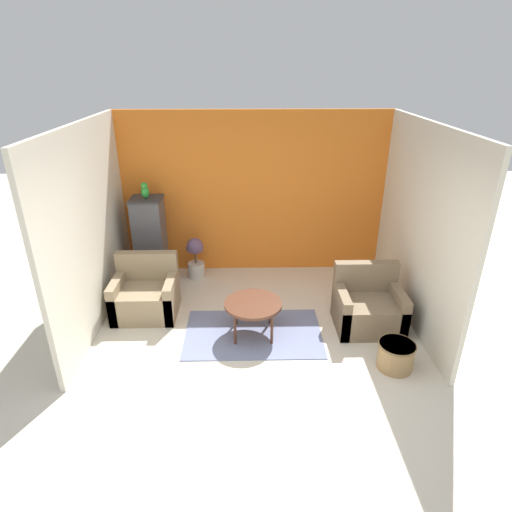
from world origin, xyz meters
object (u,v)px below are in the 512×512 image
Objects in this scene: armchair_right at (368,308)px; parrot at (145,191)px; birdcage at (151,241)px; armchair_left at (146,296)px; wicker_basket at (396,355)px; potted_plant at (195,257)px; coffee_table at (253,305)px.

armchair_right is 3.43× the size of parrot.
armchair_right is 0.62× the size of birdcage.
parrot is at bearing 155.78° from armchair_right.
armchair_left is 3.43× the size of parrot.
wicker_basket is (3.17, -1.27, -0.10)m from armchair_left.
potted_plant is at bearing 148.83° from armchair_right.
birdcage is 3.24× the size of wicker_basket.
parrot is (0.00, 0.00, 0.83)m from birdcage.
armchair_left is at bearing 159.78° from coffee_table.
birdcage is at bearing 95.57° from armchair_left.
armchair_left is at bearing 158.12° from wicker_basket.
armchair_right is 0.89m from wicker_basket.
wicker_basket is at bearing -35.13° from parrot.
armchair_left is 1.25m from potted_plant.
potted_plant reaches higher than coffee_table.
birdcage is 2.01× the size of potted_plant.
birdcage is 4.03m from wicker_basket.
coffee_table is at bearing -20.22° from armchair_left.
armchair_left is 1.61m from parrot.
armchair_left is 2.01× the size of wicker_basket.
armchair_left is at bearing -84.44° from parrot.
birdcage is 0.83m from parrot.
armchair_left is at bearing -84.43° from birdcage.
coffee_table is 1.83m from wicker_basket.
parrot is at bearing 90.00° from birdcage.
coffee_table is 0.54× the size of birdcage.
coffee_table is at bearing -44.52° from parrot.
armchair_right is 1.25× the size of potted_plant.
potted_plant is 3.52m from wicker_basket.
armchair_right is at bearing 97.03° from wicker_basket.
coffee_table reaches higher than wicker_basket.
coffee_table is 1.62m from armchair_left.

